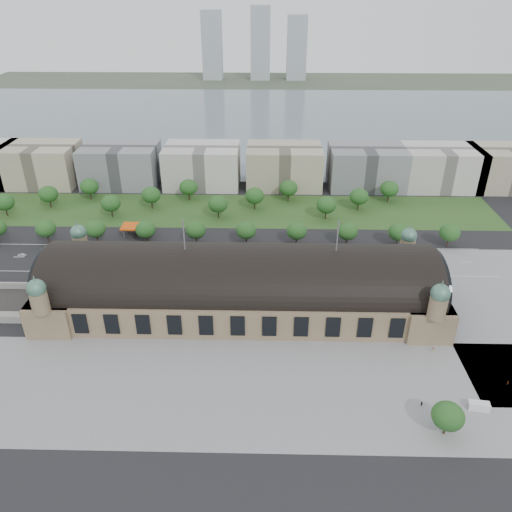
{
  "coord_description": "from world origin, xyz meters",
  "views": [
    {
      "loc": [
        9.49,
        -159.33,
        111.69
      ],
      "look_at": [
        5.54,
        16.38,
        14.0
      ],
      "focal_mm": 35.0,
      "sensor_mm": 36.0,
      "label": 1
    }
  ],
  "objects_px": {
    "traffic_car_3": "(204,250)",
    "van_south": "(478,406)",
    "bus_east": "(283,263)",
    "pedestrian_1": "(508,383)",
    "bus_west": "(199,264)",
    "traffic_car_5": "(355,250)",
    "parked_car_6": "(153,272)",
    "parked_car_5": "(192,276)",
    "parked_car_3": "(130,274)",
    "parked_car_1": "(136,277)",
    "traffic_car_0": "(22,255)",
    "traffic_car_6": "(379,266)",
    "parked_car_0": "(117,272)",
    "pedestrian_4": "(421,404)",
    "parked_car_4": "(178,272)",
    "traffic_car_2": "(123,262)",
    "petrol_station": "(140,227)",
    "parked_car_2": "(83,274)",
    "pedestrian_0": "(433,349)",
    "bus_mid": "(280,268)"
  },
  "relations": [
    {
      "from": "bus_west",
      "to": "pedestrian_0",
      "type": "height_order",
      "value": "bus_west"
    },
    {
      "from": "traffic_car_0",
      "to": "parked_car_4",
      "type": "bearing_deg",
      "value": 87.12
    },
    {
      "from": "pedestrian_1",
      "to": "pedestrian_0",
      "type": "bearing_deg",
      "value": 85.89
    },
    {
      "from": "parked_car_1",
      "to": "parked_car_5",
      "type": "relative_size",
      "value": 1.09
    },
    {
      "from": "parked_car_1",
      "to": "pedestrian_0",
      "type": "height_order",
      "value": "pedestrian_0"
    },
    {
      "from": "petrol_station",
      "to": "pedestrian_1",
      "type": "bearing_deg",
      "value": -37.0
    },
    {
      "from": "parked_car_5",
      "to": "bus_mid",
      "type": "xyz_separation_m",
      "value": [
        37.99,
        6.05,
        0.85
      ]
    },
    {
      "from": "parked_car_2",
      "to": "traffic_car_2",
      "type": "bearing_deg",
      "value": 99.9
    },
    {
      "from": "bus_east",
      "to": "traffic_car_2",
      "type": "bearing_deg",
      "value": 94.23
    },
    {
      "from": "parked_car_1",
      "to": "bus_west",
      "type": "bearing_deg",
      "value": 83.92
    },
    {
      "from": "traffic_car_2",
      "to": "parked_car_0",
      "type": "distance_m",
      "value": 8.05
    },
    {
      "from": "parked_car_0",
      "to": "petrol_station",
      "type": "bearing_deg",
      "value": 143.6
    },
    {
      "from": "petrol_station",
      "to": "parked_car_2",
      "type": "relative_size",
      "value": 2.54
    },
    {
      "from": "parked_car_0",
      "to": "pedestrian_1",
      "type": "distance_m",
      "value": 155.3
    },
    {
      "from": "parked_car_5",
      "to": "bus_east",
      "type": "bearing_deg",
      "value": 70.72
    },
    {
      "from": "traffic_car_2",
      "to": "bus_east",
      "type": "height_order",
      "value": "bus_east"
    },
    {
      "from": "bus_east",
      "to": "pedestrian_1",
      "type": "xyz_separation_m",
      "value": [
        68.83,
        -72.14,
        -0.88
      ]
    },
    {
      "from": "parked_car_4",
      "to": "parked_car_5",
      "type": "bearing_deg",
      "value": 45.37
    },
    {
      "from": "bus_east",
      "to": "van_south",
      "type": "distance_m",
      "value": 99.53
    },
    {
      "from": "van_south",
      "to": "parked_car_5",
      "type": "bearing_deg",
      "value": 150.16
    },
    {
      "from": "parked_car_6",
      "to": "pedestrian_4",
      "type": "relative_size",
      "value": 3.48
    },
    {
      "from": "traffic_car_3",
      "to": "parked_car_1",
      "type": "height_order",
      "value": "traffic_car_3"
    },
    {
      "from": "traffic_car_0",
      "to": "bus_east",
      "type": "distance_m",
      "value": 120.33
    },
    {
      "from": "traffic_car_6",
      "to": "traffic_car_2",
      "type": "bearing_deg",
      "value": -84.06
    },
    {
      "from": "traffic_car_3",
      "to": "parked_car_3",
      "type": "bearing_deg",
      "value": 129.26
    },
    {
      "from": "van_south",
      "to": "pedestrian_4",
      "type": "xyz_separation_m",
      "value": [
        -16.23,
        0.8,
        -0.46
      ]
    },
    {
      "from": "traffic_car_5",
      "to": "parked_car_3",
      "type": "height_order",
      "value": "parked_car_3"
    },
    {
      "from": "bus_mid",
      "to": "pedestrian_4",
      "type": "bearing_deg",
      "value": -152.5
    },
    {
      "from": "parked_car_1",
      "to": "pedestrian_4",
      "type": "relative_size",
      "value": 3.32
    },
    {
      "from": "traffic_car_2",
      "to": "traffic_car_6",
      "type": "height_order",
      "value": "traffic_car_2"
    },
    {
      "from": "traffic_car_5",
      "to": "parked_car_2",
      "type": "height_order",
      "value": "parked_car_2"
    },
    {
      "from": "traffic_car_6",
      "to": "parked_car_0",
      "type": "distance_m",
      "value": 114.93
    },
    {
      "from": "parked_car_5",
      "to": "pedestrian_0",
      "type": "distance_m",
      "value": 100.73
    },
    {
      "from": "van_south",
      "to": "pedestrian_1",
      "type": "relative_size",
      "value": 3.89
    },
    {
      "from": "traffic_car_0",
      "to": "traffic_car_5",
      "type": "distance_m",
      "value": 154.59
    },
    {
      "from": "parked_car_6",
      "to": "bus_east",
      "type": "relative_size",
      "value": 0.45
    },
    {
      "from": "traffic_car_0",
      "to": "bus_west",
      "type": "xyz_separation_m",
      "value": [
        82.85,
        -8.14,
        0.91
      ]
    },
    {
      "from": "parked_car_4",
      "to": "parked_car_2",
      "type": "bearing_deg",
      "value": -106.71
    },
    {
      "from": "petrol_station",
      "to": "van_south",
      "type": "bearing_deg",
      "value": -42.49
    },
    {
      "from": "traffic_car_6",
      "to": "bus_east",
      "type": "bearing_deg",
      "value": -83.09
    },
    {
      "from": "traffic_car_5",
      "to": "parked_car_6",
      "type": "height_order",
      "value": "parked_car_6"
    },
    {
      "from": "traffic_car_6",
      "to": "parked_car_5",
      "type": "xyz_separation_m",
      "value": [
        -81.88,
        -10.35,
        0.03
      ]
    },
    {
      "from": "traffic_car_2",
      "to": "bus_west",
      "type": "relative_size",
      "value": 0.46
    },
    {
      "from": "parked_car_2",
      "to": "parked_car_3",
      "type": "relative_size",
      "value": 1.23
    },
    {
      "from": "petrol_station",
      "to": "parked_car_5",
      "type": "relative_size",
      "value": 2.91
    },
    {
      "from": "traffic_car_3",
      "to": "van_south",
      "type": "height_order",
      "value": "van_south"
    },
    {
      "from": "bus_west",
      "to": "bus_east",
      "type": "relative_size",
      "value": 0.94
    },
    {
      "from": "bus_west",
      "to": "pedestrian_4",
      "type": "bearing_deg",
      "value": -137.14
    },
    {
      "from": "parked_car_2",
      "to": "pedestrian_0",
      "type": "distance_m",
      "value": 143.81
    },
    {
      "from": "traffic_car_2",
      "to": "parked_car_5",
      "type": "xyz_separation_m",
      "value": [
        32.39,
        -10.87,
        -0.05
      ]
    }
  ]
}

